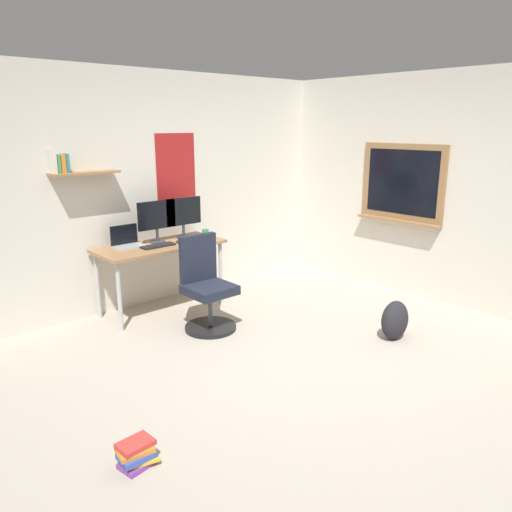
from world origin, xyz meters
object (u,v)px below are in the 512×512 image
Objects in this scene: monitor_secondary at (183,215)px; computer_mouse at (180,241)px; backpack at (395,320)px; desk at (160,252)px; laptop at (127,242)px; office_chair at (206,290)px; book_stack_on_floor at (137,454)px; keyboard at (158,246)px; monitor_primary at (157,218)px; coffee_mug at (206,233)px.

computer_mouse is (-0.17, -0.17, -0.25)m from monitor_secondary.
desk is at bearing 119.60° from backpack.
laptop is at bearing 156.97° from computer_mouse.
desk is 1.46× the size of office_chair.
backpack is at bearing 0.06° from book_stack_on_floor.
book_stack_on_floor is at bearing -129.54° from computer_mouse.
monitor_secondary is at bearing -3.97° from laptop.
backpack reaches higher than book_stack_on_floor.
backpack is (1.18, -1.44, -0.22)m from office_chair.
monitor_secondary reaches higher than computer_mouse.
office_chair is at bearing 42.11° from book_stack_on_floor.
desk is at bearing 94.67° from office_chair.
computer_mouse is 0.27× the size of backpack.
book_stack_on_floor is (-1.46, -2.11, -0.69)m from keyboard.
monitor_primary is (0.03, 0.10, 0.35)m from desk.
desk is 0.53m from monitor_secondary.
office_chair reaches higher than coffee_mug.
coffee_mug is (0.91, -0.17, -0.01)m from laptop.
book_stack_on_floor is (-2.13, -2.16, -0.72)m from coffee_mug.
computer_mouse is 0.40× the size of book_stack_on_floor.
coffee_mug is at bearing 45.44° from book_stack_on_floor.
office_chair is 0.78m from computer_mouse.
book_stack_on_floor is at bearing -137.89° from office_chair.
monitor_primary is 5.04× the size of coffee_mug.
computer_mouse is at bearing 116.05° from backpack.
backpack is 1.47× the size of book_stack_on_floor.
backpack is (0.65, -2.16, -0.61)m from coffee_mug.
book_stack_on_floor is (-1.59, -1.44, -0.33)m from office_chair.
desk reaches higher than book_stack_on_floor.
coffee_mug is at bearing 53.44° from office_chair.
monitor_secondary is at bearing 50.04° from book_stack_on_floor.
monitor_secondary is 0.35m from computer_mouse.
coffee_mug reaches higher than desk.
monitor_primary is 1.21× the size of backpack.
book_stack_on_floor is at bearing -124.72° from keyboard.
book_stack_on_floor is at bearing -129.96° from monitor_secondary.
book_stack_on_floor is at bearing -125.02° from desk.
office_chair is 3.06× the size of laptop.
keyboard is at bearing -120.90° from monitor_primary.
backpack is (0.86, -2.28, -0.83)m from monitor_secondary.
office_chair is 2.05× the size of monitor_primary.
monitor_secondary is at bearing 21.09° from keyboard.
office_chair is at bearing -110.82° from monitor_secondary.
monitor_secondary is (0.38, 0.10, 0.35)m from desk.
office_chair is 9.13× the size of computer_mouse.
desk is 3.00× the size of monitor_secondary.
laptop is 0.84× the size of keyboard.
book_stack_on_floor is at bearing -179.94° from backpack.
keyboard is at bearing -158.91° from monitor_secondary.
laptop reaches higher than desk.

